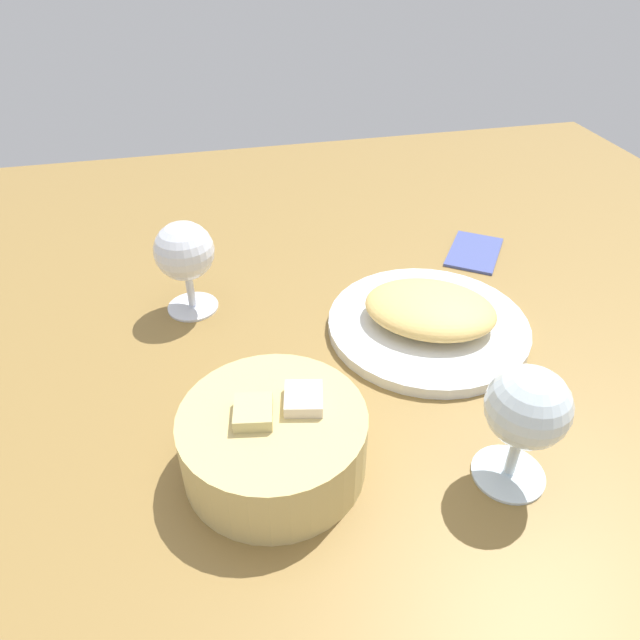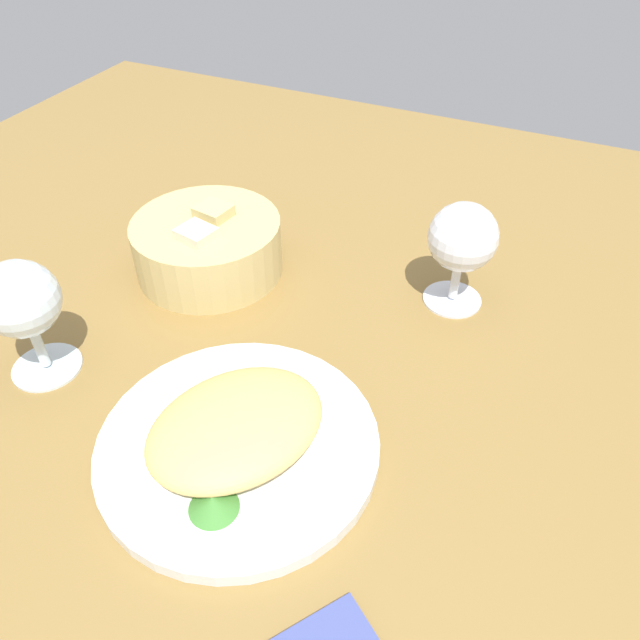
% 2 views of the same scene
% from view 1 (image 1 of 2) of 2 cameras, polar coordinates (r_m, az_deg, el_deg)
% --- Properties ---
extents(ground_plane, '(1.40, 1.40, 0.02)m').
position_cam_1_polar(ground_plane, '(0.70, 5.90, -3.46)').
color(ground_plane, olive).
extents(plate, '(0.25, 0.25, 0.01)m').
position_cam_1_polar(plate, '(0.73, 10.54, -0.54)').
color(plate, silver).
rests_on(plate, ground_plane).
extents(omelette, '(0.20, 0.18, 0.04)m').
position_cam_1_polar(omelette, '(0.71, 10.77, 1.10)').
color(omelette, '#E1B866').
rests_on(omelette, plate).
extents(lettuce_garnish, '(0.04, 0.04, 0.01)m').
position_cam_1_polar(lettuce_garnish, '(0.76, 14.78, 1.73)').
color(lettuce_garnish, '#3F8032').
rests_on(lettuce_garnish, plate).
extents(bread_basket, '(0.17, 0.17, 0.08)m').
position_cam_1_polar(bread_basket, '(0.54, -4.54, -11.69)').
color(bread_basket, tan).
rests_on(bread_basket, ground_plane).
extents(wine_glass_near, '(0.07, 0.07, 0.12)m').
position_cam_1_polar(wine_glass_near, '(0.73, -13.16, 6.27)').
color(wine_glass_near, silver).
rests_on(wine_glass_near, ground_plane).
extents(wine_glass_far, '(0.07, 0.07, 0.13)m').
position_cam_1_polar(wine_glass_far, '(0.53, 19.64, -8.54)').
color(wine_glass_far, silver).
rests_on(wine_glass_far, ground_plane).
extents(folded_napkin, '(0.12, 0.13, 0.01)m').
position_cam_1_polar(folded_napkin, '(0.91, 14.95, 6.59)').
color(folded_napkin, '#424D8F').
rests_on(folded_napkin, ground_plane).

